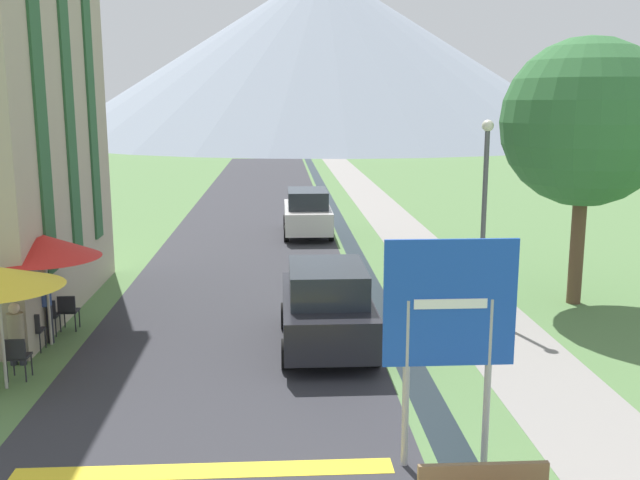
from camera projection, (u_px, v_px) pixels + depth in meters
The scene contains 17 objects.
ground_plane at pixel (317, 243), 26.49m from camera, with size 160.00×160.00×0.00m, color #517542.
road at pixel (258, 205), 36.14m from camera, with size 6.40×60.00×0.01m.
footpath at pixel (377, 204), 36.48m from camera, with size 2.20×60.00×0.01m.
drainage_channel at pixel (330, 205), 36.35m from camera, with size 0.60×60.00×0.00m.
mountain_distant at pixel (324, 54), 99.62m from camera, with size 75.27×75.27×23.41m.
road_sign at pixel (449, 321), 9.97m from camera, with size 1.88×0.11×3.35m.
parked_car_near at pixel (327, 306), 15.21m from camera, with size 1.96×4.13×1.82m.
parked_car_far at pixel (307, 212), 27.96m from camera, with size 1.88×4.32×1.82m.
cafe_chair_middle at pixel (32, 329), 14.95m from camera, with size 0.40×0.40×0.85m.
cafe_chair_far_right at pixel (68, 309), 16.34m from camera, with size 0.40×0.40×0.85m.
cafe_chair_near_right at pixel (17, 355), 13.41m from camera, with size 0.40×0.40×0.85m.
cafe_chair_far_left at pixel (48, 314), 15.98m from camera, with size 0.40×0.40×0.85m.
cafe_umbrella_middle_red at pixel (44, 246), 15.08m from camera, with size 2.35×2.35×2.43m.
person_seated_far at pixel (16, 331), 14.18m from camera, with size 0.32×0.32×1.29m.
person_standing_terrace at pixel (44, 299), 15.42m from camera, with size 0.32×0.32×1.74m.
streetlamp at pixel (484, 200), 17.11m from camera, with size 0.28×0.28×4.78m.
tree_by_path at pixel (586, 123), 17.82m from camera, with size 4.23×4.23×6.80m.
Camera 1 is at (-1.37, -5.93, 5.21)m, focal length 40.00 mm.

